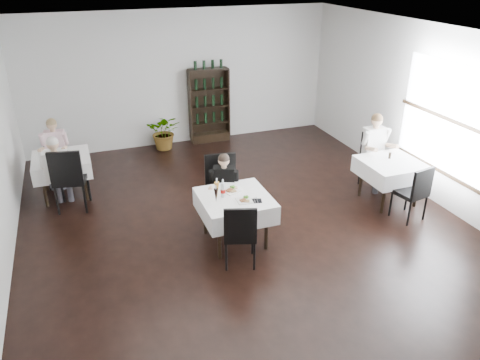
% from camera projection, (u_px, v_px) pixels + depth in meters
% --- Properties ---
extents(room_shell, '(9.00, 9.00, 9.00)m').
position_uv_depth(room_shell, '(254.00, 148.00, 6.70)').
color(room_shell, black).
rests_on(room_shell, ground).
extents(window_right, '(0.06, 2.30, 1.85)m').
position_uv_depth(window_right, '(448.00, 122.00, 7.78)').
color(window_right, white).
rests_on(window_right, room_shell).
extents(wine_shelf, '(0.90, 0.28, 1.75)m').
position_uv_depth(wine_shelf, '(209.00, 106.00, 10.82)').
color(wine_shelf, black).
rests_on(wine_shelf, ground).
extents(main_table, '(1.03, 1.03, 0.77)m').
position_uv_depth(main_table, '(235.00, 205.00, 6.99)').
color(main_table, black).
rests_on(main_table, ground).
extents(left_table, '(0.98, 0.98, 0.77)m').
position_uv_depth(left_table, '(62.00, 165.00, 8.36)').
color(left_table, black).
rests_on(left_table, ground).
extents(right_table, '(0.98, 0.98, 0.77)m').
position_uv_depth(right_table, '(391.00, 169.00, 8.17)').
color(right_table, black).
rests_on(right_table, ground).
extents(potted_tree, '(0.92, 0.86, 0.82)m').
position_uv_depth(potted_tree, '(165.00, 132.00, 10.55)').
color(potted_tree, '#22581E').
rests_on(potted_tree, ground).
extents(main_chair_far, '(0.57, 0.58, 1.12)m').
position_uv_depth(main_chair_far, '(222.00, 184.00, 7.60)').
color(main_chair_far, black).
rests_on(main_chair_far, ground).
extents(main_chair_near, '(0.56, 0.57, 0.98)m').
position_uv_depth(main_chair_near, '(240.00, 231.00, 6.44)').
color(main_chair_near, black).
rests_on(main_chair_near, ground).
extents(left_chair_far, '(0.43, 0.44, 0.89)m').
position_uv_depth(left_chair_far, '(57.00, 159.00, 8.86)').
color(left_chair_far, black).
rests_on(left_chair_far, ground).
extents(left_chair_near, '(0.62, 0.62, 1.15)m').
position_uv_depth(left_chair_near, '(69.00, 176.00, 7.85)').
color(left_chair_near, black).
rests_on(left_chair_near, ground).
extents(right_chair_far, '(0.53, 0.53, 1.07)m').
position_uv_depth(right_chair_far, '(375.00, 155.00, 8.78)').
color(right_chair_far, black).
rests_on(right_chair_far, ground).
extents(right_chair_near, '(0.52, 0.52, 0.97)m').
position_uv_depth(right_chair_near, '(415.00, 190.00, 7.59)').
color(right_chair_near, black).
rests_on(right_chair_near, ground).
extents(diner_main, '(0.54, 0.57, 1.23)m').
position_uv_depth(diner_main, '(224.00, 185.00, 7.40)').
color(diner_main, '#3E3E46').
rests_on(diner_main, ground).
extents(diner_left_far, '(0.53, 0.55, 1.30)m').
position_uv_depth(diner_left_far, '(55.00, 147.00, 8.75)').
color(diner_left_far, '#3E3E46').
rests_on(diner_left_far, ground).
extents(diner_left_near, '(0.54, 0.55, 1.36)m').
position_uv_depth(diner_left_near, '(57.00, 167.00, 7.84)').
color(diner_left_near, '#3E3E46').
rests_on(diner_left_near, ground).
extents(diner_right_far, '(0.54, 0.53, 1.43)m').
position_uv_depth(diner_right_far, '(376.00, 146.00, 8.62)').
color(diner_right_far, '#3E3E46').
rests_on(diner_right_far, ground).
extents(plate_far, '(0.31, 0.31, 0.07)m').
position_uv_depth(plate_far, '(231.00, 190.00, 7.08)').
color(plate_far, white).
rests_on(plate_far, main_table).
extents(plate_near, '(0.23, 0.23, 0.07)m').
position_uv_depth(plate_near, '(245.00, 200.00, 6.79)').
color(plate_near, white).
rests_on(plate_near, main_table).
extents(pilsner_dark, '(0.06, 0.06, 0.26)m').
position_uv_depth(pilsner_dark, '(216.00, 195.00, 6.74)').
color(pilsner_dark, black).
rests_on(pilsner_dark, main_table).
extents(pilsner_lager, '(0.07, 0.07, 0.32)m').
position_uv_depth(pilsner_lager, '(217.00, 190.00, 6.84)').
color(pilsner_lager, gold).
rests_on(pilsner_lager, main_table).
extents(coke_bottle, '(0.07, 0.07, 0.28)m').
position_uv_depth(coke_bottle, '(223.00, 190.00, 6.87)').
color(coke_bottle, silver).
rests_on(coke_bottle, main_table).
extents(napkin_cutlery, '(0.20, 0.18, 0.02)m').
position_uv_depth(napkin_cutlery, '(256.00, 201.00, 6.79)').
color(napkin_cutlery, black).
rests_on(napkin_cutlery, main_table).
extents(pepper_mill, '(0.04, 0.04, 0.11)m').
position_uv_depth(pepper_mill, '(390.00, 156.00, 8.20)').
color(pepper_mill, black).
rests_on(pepper_mill, right_table).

